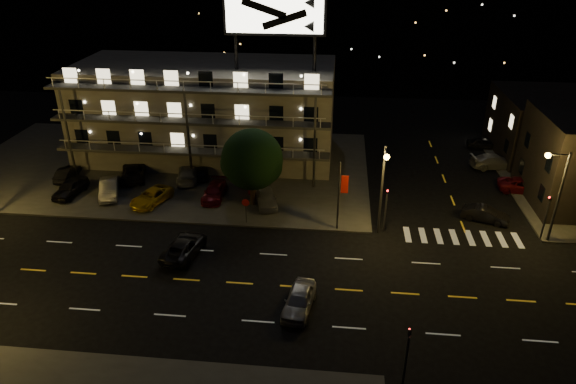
# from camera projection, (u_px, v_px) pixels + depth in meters

# --- Properties ---
(ground) EXTENTS (140.00, 140.00, 0.00)m
(ground) POSITION_uv_depth(u_px,v_px,m) (266.00, 285.00, 37.51)
(ground) COLOR black
(ground) RESTS_ON ground
(curb_nw) EXTENTS (44.00, 24.00, 0.15)m
(curb_nw) POSITION_uv_depth(u_px,v_px,m) (166.00, 166.00, 56.53)
(curb_nw) COLOR #383835
(curb_nw) RESTS_ON ground
(motel) EXTENTS (28.00, 13.80, 18.10)m
(motel) POSITION_uv_depth(u_px,v_px,m) (207.00, 110.00, 57.23)
(motel) COLOR gray
(motel) RESTS_ON ground
(side_bldg_back) EXTENTS (14.06, 12.00, 7.00)m
(side_bldg_back) POSITION_uv_depth(u_px,v_px,m) (562.00, 126.00, 58.07)
(side_bldg_back) COLOR black
(side_bldg_back) RESTS_ON ground
(hill_backdrop) EXTENTS (120.00, 25.00, 24.00)m
(hill_backdrop) POSITION_uv_depth(u_px,v_px,m) (286.00, 4.00, 93.96)
(hill_backdrop) COLOR black
(hill_backdrop) RESTS_ON ground
(streetlight_nc) EXTENTS (0.44, 1.92, 8.00)m
(streetlight_nc) POSITION_uv_depth(u_px,v_px,m) (383.00, 182.00, 41.55)
(streetlight_nc) COLOR #2D2D30
(streetlight_nc) RESTS_ON ground
(streetlight_ne) EXTENTS (1.92, 0.44, 8.00)m
(streetlight_ne) POSITION_uv_depth(u_px,v_px,m) (556.00, 188.00, 40.63)
(streetlight_ne) COLOR #2D2D30
(streetlight_ne) RESTS_ON ground
(signal_nw) EXTENTS (0.20, 0.27, 4.60)m
(signal_nw) POSITION_uv_depth(u_px,v_px,m) (386.00, 205.00, 43.08)
(signal_nw) COLOR #2D2D30
(signal_nw) RESTS_ON ground
(signal_sw) EXTENTS (0.20, 0.27, 4.60)m
(signal_sw) POSITION_uv_depth(u_px,v_px,m) (407.00, 352.00, 27.98)
(signal_sw) COLOR #2D2D30
(signal_sw) RESTS_ON ground
(signal_ne) EXTENTS (0.27, 0.20, 4.60)m
(signal_ne) POSITION_uv_depth(u_px,v_px,m) (547.00, 213.00, 41.89)
(signal_ne) COLOR #2D2D30
(signal_ne) RESTS_ON ground
(banner_north) EXTENTS (0.83, 0.16, 6.40)m
(banner_north) POSITION_uv_depth(u_px,v_px,m) (340.00, 195.00, 42.97)
(banner_north) COLOR #2D2D30
(banner_north) RESTS_ON ground
(stop_sign) EXTENTS (0.91, 0.11, 2.61)m
(stop_sign) POSITION_uv_depth(u_px,v_px,m) (246.00, 207.00, 44.63)
(stop_sign) COLOR #2D2D30
(stop_sign) RESTS_ON ground
(tree) EXTENTS (5.86, 5.64, 7.38)m
(tree) POSITION_uv_depth(u_px,v_px,m) (252.00, 161.00, 46.50)
(tree) COLOR black
(tree) RESTS_ON curb_nw
(lot_car_0) EXTENTS (2.29, 4.60, 1.51)m
(lot_car_0) POSITION_uv_depth(u_px,v_px,m) (70.00, 188.00, 49.84)
(lot_car_0) COLOR black
(lot_car_0) RESTS_ON curb_nw
(lot_car_1) EXTENTS (3.08, 4.95, 1.54)m
(lot_car_1) POSITION_uv_depth(u_px,v_px,m) (109.00, 188.00, 49.67)
(lot_car_1) COLOR gray
(lot_car_1) RESTS_ON curb_nw
(lot_car_2) EXTENTS (3.61, 5.09, 1.29)m
(lot_car_2) POSITION_uv_depth(u_px,v_px,m) (151.00, 197.00, 48.35)
(lot_car_2) COLOR gold
(lot_car_2) RESTS_ON curb_nw
(lot_car_3) EXTENTS (1.88, 4.55, 1.32)m
(lot_car_3) POSITION_uv_depth(u_px,v_px,m) (214.00, 191.00, 49.31)
(lot_car_3) COLOR maroon
(lot_car_3) RESTS_ON curb_nw
(lot_car_4) EXTENTS (2.89, 4.67, 1.48)m
(lot_car_4) POSITION_uv_depth(u_px,v_px,m) (266.00, 198.00, 47.99)
(lot_car_4) COLOR gray
(lot_car_4) RESTS_ON curb_nw
(lot_car_5) EXTENTS (1.60, 3.99, 1.29)m
(lot_car_5) POSITION_uv_depth(u_px,v_px,m) (67.00, 173.00, 53.13)
(lot_car_5) COLOR black
(lot_car_5) RESTS_ON curb_nw
(lot_car_6) EXTENTS (3.81, 5.69, 1.45)m
(lot_car_6) POSITION_uv_depth(u_px,v_px,m) (133.00, 172.00, 53.20)
(lot_car_6) COLOR black
(lot_car_6) RESTS_ON curb_nw
(lot_car_7) EXTENTS (3.02, 5.39, 1.48)m
(lot_car_7) POSITION_uv_depth(u_px,v_px,m) (188.00, 173.00, 52.92)
(lot_car_7) COLOR gray
(lot_car_7) RESTS_ON curb_nw
(lot_car_8) EXTENTS (2.43, 3.93, 1.25)m
(lot_car_8) POSITION_uv_depth(u_px,v_px,m) (202.00, 172.00, 53.47)
(lot_car_8) COLOR black
(lot_car_8) RESTS_ON curb_nw
(lot_car_9) EXTENTS (2.68, 4.46, 1.39)m
(lot_car_9) POSITION_uv_depth(u_px,v_px,m) (253.00, 181.00, 51.32)
(lot_car_9) COLOR maroon
(lot_car_9) RESTS_ON curb_nw
(side_car_0) EXTENTS (4.29, 2.76, 1.34)m
(side_car_0) POSITION_uv_depth(u_px,v_px,m) (485.00, 214.00, 45.60)
(side_car_0) COLOR black
(side_car_0) RESTS_ON ground
(side_car_1) EXTENTS (5.18, 2.85, 1.38)m
(side_car_1) POSITION_uv_depth(u_px,v_px,m) (524.00, 185.00, 50.81)
(side_car_1) COLOR maroon
(side_car_1) RESTS_ON ground
(side_car_2) EXTENTS (5.44, 2.87, 1.50)m
(side_car_2) POSITION_uv_depth(u_px,v_px,m) (494.00, 161.00, 55.97)
(side_car_2) COLOR gray
(side_car_2) RESTS_ON ground
(side_car_3) EXTENTS (3.88, 1.73, 1.30)m
(side_car_3) POSITION_uv_depth(u_px,v_px,m) (483.00, 143.00, 61.14)
(side_car_3) COLOR black
(side_car_3) RESTS_ON ground
(road_car_east) EXTENTS (2.40, 4.65, 1.51)m
(road_car_east) POSITION_uv_depth(u_px,v_px,m) (299.00, 300.00, 34.78)
(road_car_east) COLOR gray
(road_car_east) RESTS_ON ground
(road_car_west) EXTENTS (3.06, 5.36, 1.41)m
(road_car_west) POSITION_uv_depth(u_px,v_px,m) (184.00, 247.00, 40.77)
(road_car_west) COLOR black
(road_car_west) RESTS_ON ground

